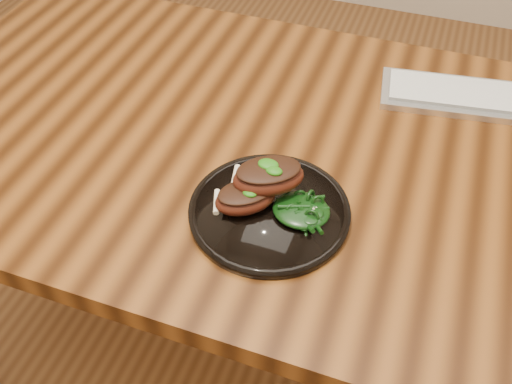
% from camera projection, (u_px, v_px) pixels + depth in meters
% --- Properties ---
extents(desk, '(1.60, 0.80, 0.75)m').
position_uv_depth(desk, '(310.00, 183.00, 1.05)').
color(desk, black).
rests_on(desk, ground).
extents(plate, '(0.25, 0.25, 0.02)m').
position_uv_depth(plate, '(269.00, 211.00, 0.88)').
color(plate, black).
rests_on(plate, desk).
extents(lamb_chop_front, '(0.11, 0.11, 0.04)m').
position_uv_depth(lamb_chop_front, '(245.00, 197.00, 0.86)').
color(lamb_chop_front, '#49190E').
rests_on(lamb_chop_front, plate).
extents(lamb_chop_back, '(0.13, 0.12, 0.05)m').
position_uv_depth(lamb_chop_back, '(268.00, 176.00, 0.86)').
color(lamb_chop_back, '#49190E').
rests_on(lamb_chop_back, plate).
extents(herb_smear, '(0.07, 0.05, 0.00)m').
position_uv_depth(herb_smear, '(262.00, 180.00, 0.91)').
color(herb_smear, '#114F08').
rests_on(herb_smear, plate).
extents(greens_heap, '(0.09, 0.08, 0.03)m').
position_uv_depth(greens_heap, '(301.00, 208.00, 0.85)').
color(greens_heap, black).
rests_on(greens_heap, plate).
extents(keyboard, '(0.43, 0.18, 0.02)m').
position_uv_depth(keyboard, '(492.00, 99.00, 1.08)').
color(keyboard, silver).
rests_on(keyboard, desk).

